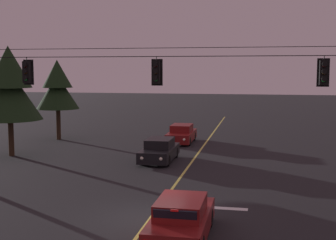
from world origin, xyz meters
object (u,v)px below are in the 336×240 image
Objects in this scene: traffic_light_centre at (324,72)px; car_oncoming_lead at (159,151)px; traffic_light_left_inner at (156,72)px; tree_verge_near at (9,87)px; car_waiting_near_lane at (181,220)px; car_oncoming_trailing at (182,134)px; traffic_light_leftmost at (27,72)px; tree_verge_far at (57,87)px.

traffic_light_centre reaches higher than car_oncoming_lead.
tree_verge_near reaches higher than traffic_light_left_inner.
car_oncoming_trailing is (-3.36, 20.05, -0.00)m from car_waiting_near_lane.
traffic_light_centre is 0.28× the size of car_oncoming_lead.
tree_verge_near is at bearing 124.70° from traffic_light_leftmost.
traffic_light_leftmost is at bearing 151.18° from car_waiting_near_lane.
traffic_light_leftmost is 0.28× the size of car_waiting_near_lane.
traffic_light_centre is at bearing -62.39° from car_oncoming_trailing.
traffic_light_leftmost and traffic_light_left_inner have the same top height.
traffic_light_leftmost is 0.19× the size of tree_verge_far.
car_oncoming_lead is at bearing 1.24° from tree_verge_near.
traffic_light_centre is 12.86m from car_oncoming_lead.
traffic_light_centre is at bearing -45.03° from car_oncoming_lead.
traffic_light_left_inner is at bearing -35.35° from tree_verge_near.
traffic_light_leftmost is at bearing 180.00° from traffic_light_centre.
traffic_light_left_inner is 19.30m from tree_verge_far.
car_waiting_near_lane and car_oncoming_lead have the same top height.
car_oncoming_lead is 7.40m from car_oncoming_trailing.
car_waiting_near_lane is 24.01m from tree_verge_far.
car_waiting_near_lane is (7.68, -4.23, -4.86)m from traffic_light_leftmost.
tree_verge_far reaches higher than traffic_light_centre.
car_waiting_near_lane is 20.33m from car_oncoming_trailing.
traffic_light_left_inner is at bearing 180.00° from traffic_light_centre.
tree_verge_far is (-11.56, 15.40, -1.27)m from traffic_light_left_inner.
traffic_light_left_inner is at bearing 0.00° from traffic_light_leftmost.
car_oncoming_trailing is 13.16m from tree_verge_near.
traffic_light_leftmost is at bearing 180.00° from traffic_light_left_inner.
car_waiting_near_lane and car_oncoming_trailing have the same top height.
traffic_light_leftmost is at bearing -55.30° from tree_verge_near.
car_waiting_near_lane is 0.68× the size of tree_verge_far.
car_waiting_near_lane is at bearing -28.82° from traffic_light_leftmost.
tree_verge_near is 1.12× the size of tree_verge_far.
traffic_light_left_inner is 14.22m from tree_verge_near.
car_waiting_near_lane is at bearing -74.54° from car_oncoming_lead.
traffic_light_left_inner is 9.87m from car_oncoming_lead.
car_oncoming_trailing is 0.69× the size of tree_verge_far.
traffic_light_left_inner is 1.00× the size of traffic_light_centre.
traffic_light_centre is 23.92m from tree_verge_far.
car_waiting_near_lane is at bearing -67.00° from traffic_light_left_inner.
car_waiting_near_lane is at bearing -42.94° from tree_verge_near.
car_oncoming_lead is 0.62× the size of tree_verge_near.
traffic_light_leftmost is 10.58m from car_oncoming_lead.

